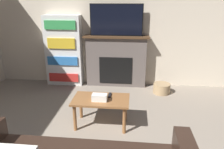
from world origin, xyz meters
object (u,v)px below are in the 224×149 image
object	(u,v)px
tv	(116,20)
storage_basket	(162,88)
coffee_table	(101,103)
fireplace	(116,61)
bookshelf	(64,51)

from	to	relation	value
tv	storage_basket	distance (m)	1.70
coffee_table	tv	bearing A→B (deg)	87.11
fireplace	storage_basket	size ratio (longest dim) A/B	4.07
tv	bookshelf	size ratio (longest dim) A/B	0.71
tv	coffee_table	bearing A→B (deg)	-92.89
coffee_table	bookshelf	size ratio (longest dim) A/B	0.55
fireplace	coffee_table	distance (m)	1.70
fireplace	tv	bearing A→B (deg)	-90.00
tv	coffee_table	size ratio (longest dim) A/B	1.30
tv	bookshelf	xyz separation A→B (m)	(-1.16, -0.00, -0.67)
bookshelf	storage_basket	xyz separation A→B (m)	(2.14, -0.33, -0.67)
coffee_table	storage_basket	size ratio (longest dim) A/B	2.45
coffee_table	storage_basket	xyz separation A→B (m)	(1.07, 1.33, -0.27)
tv	coffee_table	xyz separation A→B (m)	(-0.08, -1.67, -1.07)
coffee_table	bookshelf	distance (m)	2.03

